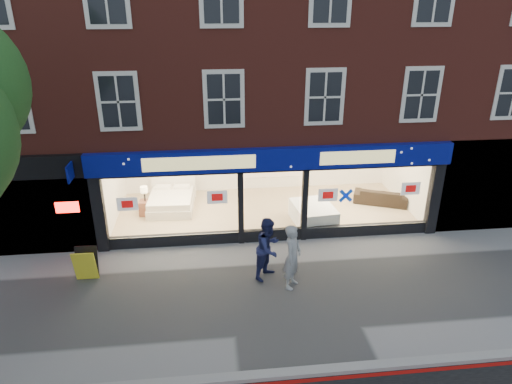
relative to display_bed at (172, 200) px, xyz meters
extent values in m
plane|color=gray|center=(3.49, -5.81, -0.43)|extent=(120.00, 120.00, 0.00)
cube|color=#8C0A07|center=(3.49, -8.91, -0.42)|extent=(60.00, 0.10, 0.01)
cube|color=gray|center=(3.49, -8.71, -0.37)|extent=(60.00, 0.25, 0.12)
cube|color=tan|center=(3.49, -0.56, -0.38)|extent=(11.00, 4.50, 0.10)
cube|color=maroon|center=(3.49, 1.19, 6.22)|extent=(19.00, 8.00, 6.70)
cube|color=navy|center=(3.49, -2.93, 2.52)|extent=(11.40, 0.28, 0.70)
cube|color=black|center=(3.49, -2.73, -0.23)|extent=(11.00, 0.18, 0.40)
cube|color=black|center=(-2.01, -2.76, 0.87)|extent=(0.35, 0.30, 2.60)
cube|color=black|center=(8.99, -2.76, 0.87)|extent=(0.35, 0.30, 2.60)
cube|color=white|center=(0.24, -2.81, 1.02)|extent=(4.20, 0.02, 2.10)
cube|color=white|center=(6.74, -2.81, 1.02)|extent=(4.20, 0.02, 2.10)
cube|color=white|center=(3.49, -2.56, 0.72)|extent=(1.80, 0.02, 2.10)
cube|color=silver|center=(3.49, 1.69, 0.87)|extent=(11.00, 0.20, 2.60)
cube|color=#FFEAC6|center=(3.49, -0.56, 2.17)|extent=(11.00, 4.50, 0.12)
cube|color=black|center=(-4.11, -2.51, 1.22)|extent=(3.80, 0.60, 3.30)
cube|color=#FF140C|center=(-2.91, -2.86, 1.17)|extent=(0.70, 0.04, 0.35)
cube|color=black|center=(10.99, -2.61, 1.22)|extent=(4.00, 0.40, 3.30)
cube|color=white|center=(-0.01, -0.13, -0.16)|extent=(1.74, 2.01, 0.34)
cube|color=white|center=(-0.01, -0.13, 0.13)|extent=(1.67, 1.93, 0.24)
cube|color=white|center=(0.04, 0.89, 0.25)|extent=(1.73, 0.21, 1.16)
cube|color=white|center=(-0.33, 0.58, 0.31)|extent=(0.64, 0.34, 0.12)
cube|color=white|center=(0.39, 0.54, 0.31)|extent=(0.64, 0.34, 0.12)
cube|color=brown|center=(-0.91, -0.48, -0.05)|extent=(0.48, 0.48, 0.55)
cube|color=white|center=(5.09, -1.81, -0.21)|extent=(1.52, 1.83, 0.22)
cube|color=white|center=(5.09, -1.81, 0.01)|extent=(1.52, 1.83, 0.22)
cube|color=white|center=(5.09, -1.81, 0.23)|extent=(1.52, 1.83, 0.22)
imported|color=black|center=(8.09, -0.46, -0.03)|extent=(2.18, 1.53, 0.59)
cube|color=yellow|center=(-2.16, -4.43, 0.07)|extent=(0.65, 0.42, 0.98)
imported|color=#93959A|center=(3.65, -5.42, 0.53)|extent=(0.75, 0.83, 1.90)
imported|color=#1B204C|center=(3.06, -4.87, 0.51)|extent=(1.13, 1.15, 1.87)
camera|label=1|loc=(1.45, -16.09, 7.11)|focal=32.00mm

